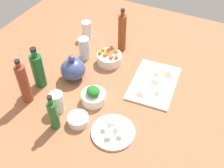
% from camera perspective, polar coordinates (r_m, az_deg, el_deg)
% --- Properties ---
extents(tabletop, '(1.90, 1.90, 0.03)m').
position_cam_1_polar(tabletop, '(1.47, 0.00, -1.82)').
color(tabletop, '#9A603E').
rests_on(tabletop, ground).
extents(cutting_board, '(0.36, 0.26, 0.01)m').
position_cam_1_polar(cutting_board, '(1.51, 8.70, 0.18)').
color(cutting_board, white).
rests_on(cutting_board, tabletop).
extents(plate_tofu, '(0.20, 0.20, 0.01)m').
position_cam_1_polar(plate_tofu, '(1.28, 0.21, -9.93)').
color(plate_tofu, white).
rests_on(plate_tofu, tabletop).
extents(bowl_greens, '(0.13, 0.13, 0.05)m').
position_cam_1_polar(bowl_greens, '(1.40, -3.84, -2.78)').
color(bowl_greens, white).
rests_on(bowl_greens, tabletop).
extents(bowl_carrots, '(0.15, 0.15, 0.06)m').
position_cam_1_polar(bowl_carrots, '(1.62, -0.56, 5.33)').
color(bowl_carrots, white).
rests_on(bowl_carrots, tabletop).
extents(bowl_small_side, '(0.10, 0.10, 0.04)m').
position_cam_1_polar(bowl_small_side, '(1.32, -7.04, -7.37)').
color(bowl_small_side, white).
rests_on(bowl_small_side, tabletop).
extents(teapot, '(0.15, 0.13, 0.15)m').
position_cam_1_polar(teapot, '(1.51, -8.04, 3.16)').
color(teapot, '#3D4F86').
rests_on(teapot, tabletop).
extents(bottle_0, '(0.05, 0.05, 0.28)m').
position_cam_1_polar(bottle_0, '(1.67, 2.10, 10.64)').
color(bottle_0, brown).
rests_on(bottle_0, tabletop).
extents(bottle_1, '(0.06, 0.06, 0.24)m').
position_cam_1_polar(bottle_1, '(1.48, -15.11, 2.82)').
color(bottle_1, '#1C612B').
rests_on(bottle_1, tabletop).
extents(bottle_2, '(0.05, 0.05, 0.20)m').
position_cam_1_polar(bottle_2, '(1.27, -12.09, -6.22)').
color(bottle_2, '#256228').
rests_on(bottle_2, tabletop).
extents(bottle_3, '(0.05, 0.05, 0.26)m').
position_cam_1_polar(bottle_3, '(1.40, -17.85, 0.11)').
color(bottle_3, brown).
rests_on(bottle_3, tabletop).
extents(drinking_glass_0, '(0.07, 0.07, 0.13)m').
position_cam_1_polar(drinking_glass_0, '(1.64, -5.80, 7.39)').
color(drinking_glass_0, white).
rests_on(drinking_glass_0, tabletop).
extents(drinking_glass_1, '(0.07, 0.07, 0.11)m').
position_cam_1_polar(drinking_glass_1, '(1.36, -11.29, -3.65)').
color(drinking_glass_1, white).
rests_on(drinking_glass_1, tabletop).
extents(drinking_glass_2, '(0.06, 0.06, 0.11)m').
position_cam_1_polar(drinking_glass_2, '(1.82, -5.30, 11.14)').
color(drinking_glass_2, white).
rests_on(drinking_glass_2, tabletop).
extents(carrot_cube_0, '(0.03, 0.03, 0.02)m').
position_cam_1_polar(carrot_cube_0, '(1.62, -0.87, 7.04)').
color(carrot_cube_0, orange).
rests_on(carrot_cube_0, bowl_carrots).
extents(carrot_cube_1, '(0.02, 0.02, 0.02)m').
position_cam_1_polar(carrot_cube_1, '(1.59, -1.45, 6.10)').
color(carrot_cube_1, orange).
rests_on(carrot_cube_1, bowl_carrots).
extents(carrot_cube_2, '(0.03, 0.03, 0.02)m').
position_cam_1_polar(carrot_cube_2, '(1.57, 0.93, 5.64)').
color(carrot_cube_2, orange).
rests_on(carrot_cube_2, bowl_carrots).
extents(carrot_cube_3, '(0.02, 0.02, 0.02)m').
position_cam_1_polar(carrot_cube_3, '(1.57, -0.18, 5.59)').
color(carrot_cube_3, orange).
rests_on(carrot_cube_3, bowl_carrots).
extents(carrot_cube_4, '(0.02, 0.02, 0.02)m').
position_cam_1_polar(carrot_cube_4, '(1.62, -1.95, 7.10)').
color(carrot_cube_4, orange).
rests_on(carrot_cube_4, bowl_carrots).
extents(carrot_cube_5, '(0.03, 0.03, 0.02)m').
position_cam_1_polar(carrot_cube_5, '(1.61, 0.89, 6.82)').
color(carrot_cube_5, orange).
rests_on(carrot_cube_5, bowl_carrots).
extents(carrot_cube_6, '(0.03, 0.03, 0.02)m').
position_cam_1_polar(carrot_cube_6, '(1.64, -0.13, 7.49)').
color(carrot_cube_6, orange).
rests_on(carrot_cube_6, bowl_carrots).
extents(carrot_cube_7, '(0.02, 0.02, 0.02)m').
position_cam_1_polar(carrot_cube_7, '(1.60, -2.48, 6.52)').
color(carrot_cube_7, orange).
rests_on(carrot_cube_7, bowl_carrots).
extents(chopped_greens_mound, '(0.10, 0.10, 0.04)m').
position_cam_1_polar(chopped_greens_mound, '(1.36, -3.93, -1.48)').
color(chopped_greens_mound, '#217024').
rests_on(chopped_greens_mound, bowl_greens).
extents(tofu_cube_0, '(0.03, 0.03, 0.02)m').
position_cam_1_polar(tofu_cube_0, '(1.27, 1.02, -9.11)').
color(tofu_cube_0, white).
rests_on(tofu_cube_0, plate_tofu).
extents(tofu_cube_1, '(0.03, 0.03, 0.02)m').
position_cam_1_polar(tofu_cube_1, '(1.29, -0.19, -7.98)').
color(tofu_cube_1, white).
rests_on(tofu_cube_1, plate_tofu).
extents(tofu_cube_2, '(0.02, 0.02, 0.02)m').
position_cam_1_polar(tofu_cube_2, '(1.25, 1.61, -10.62)').
color(tofu_cube_2, white).
rests_on(tofu_cube_2, plate_tofu).
extents(tofu_cube_3, '(0.02, 0.02, 0.02)m').
position_cam_1_polar(tofu_cube_3, '(1.27, -1.64, -9.17)').
color(tofu_cube_3, white).
rests_on(tofu_cube_3, plate_tofu).
extents(tofu_cube_4, '(0.03, 0.03, 0.02)m').
position_cam_1_polar(tofu_cube_4, '(1.24, -0.86, -10.91)').
color(tofu_cube_4, white).
rests_on(tofu_cube_4, plate_tofu).
extents(dumpling_0, '(0.06, 0.06, 0.02)m').
position_cam_1_polar(dumpling_0, '(1.44, 9.45, -1.76)').
color(dumpling_0, beige).
rests_on(dumpling_0, cutting_board).
extents(dumpling_1, '(0.05, 0.05, 0.03)m').
position_cam_1_polar(dumpling_1, '(1.50, 8.91, 0.58)').
color(dumpling_1, beige).
rests_on(dumpling_1, cutting_board).
extents(dumpling_2, '(0.07, 0.07, 0.03)m').
position_cam_1_polar(dumpling_2, '(1.43, 6.04, -1.82)').
color(dumpling_2, beige).
rests_on(dumpling_2, cutting_board).
extents(dumpling_3, '(0.06, 0.07, 0.03)m').
position_cam_1_polar(dumpling_3, '(1.56, 11.49, 2.20)').
color(dumpling_3, beige).
rests_on(dumpling_3, cutting_board).
extents(dumpling_4, '(0.06, 0.06, 0.02)m').
position_cam_1_polar(dumpling_4, '(1.55, 9.28, 2.17)').
color(dumpling_4, beige).
rests_on(dumpling_4, cutting_board).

